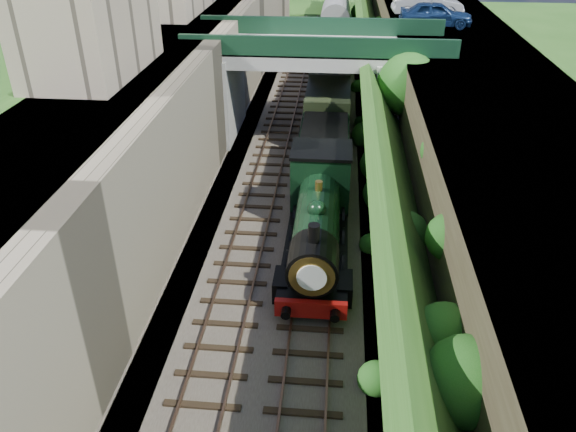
{
  "coord_description": "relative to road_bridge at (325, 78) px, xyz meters",
  "views": [
    {
      "loc": [
        1.85,
        -11.37,
        14.38
      ],
      "look_at": [
        0.0,
        8.7,
        2.69
      ],
      "focal_mm": 35.0,
      "sensor_mm": 36.0,
      "label": 1
    }
  ],
  "objects": [
    {
      "name": "embankment_slope",
      "position": [
        4.03,
        -5.6,
        -1.35
      ],
      "size": [
        4.55,
        90.0,
        6.41
      ],
      "color": "#1E4714",
      "rests_on": "ground"
    },
    {
      "name": "coach_front",
      "position": [
        0.26,
        5.81,
        -2.03
      ],
      "size": [
        2.9,
        18.0,
        3.7
      ],
      "color": "black",
      "rests_on": "trackbed"
    },
    {
      "name": "tree",
      "position": [
        4.97,
        -3.2,
        0.57
      ],
      "size": [
        3.6,
        3.8,
        6.6
      ],
      "color": "black",
      "rests_on": "ground"
    },
    {
      "name": "building_near",
      "position": [
        -10.44,
        -10.0,
        4.92
      ],
      "size": [
        4.0,
        8.0,
        4.0
      ],
      "primitive_type": "cube",
      "color": "gray",
      "rests_on": "street_plateau_left"
    },
    {
      "name": "road_bridge",
      "position": [
        0.0,
        0.0,
        0.0
      ],
      "size": [
        16.0,
        6.4,
        7.25
      ],
      "color": "gray",
      "rests_on": "ground"
    },
    {
      "name": "tender",
      "position": [
        0.26,
        -6.79,
        -2.46
      ],
      "size": [
        2.7,
        6.0,
        3.05
      ],
      "color": "black",
      "rests_on": "trackbed"
    },
    {
      "name": "trackbed",
      "position": [
        -0.94,
        -4.0,
        -3.98
      ],
      "size": [
        10.0,
        90.0,
        0.2
      ],
      "primitive_type": "cube",
      "color": "#473F38",
      "rests_on": "ground"
    },
    {
      "name": "locomotive",
      "position": [
        0.26,
        -14.15,
        -2.18
      ],
      "size": [
        3.1,
        10.22,
        3.83
      ],
      "color": "black",
      "rests_on": "trackbed"
    },
    {
      "name": "street_plateau_left",
      "position": [
        -9.94,
        -4.0,
        -0.58
      ],
      "size": [
        6.0,
        90.0,
        7.0
      ],
      "primitive_type": "cube",
      "color": "#262628",
      "rests_on": "ground"
    },
    {
      "name": "track_left",
      "position": [
        -2.94,
        -4.0,
        -3.83
      ],
      "size": [
        2.5,
        90.0,
        0.2
      ],
      "color": "black",
      "rests_on": "trackbed"
    },
    {
      "name": "car_silver",
      "position": [
        7.22,
        9.45,
        3.03
      ],
      "size": [
        5.25,
        2.01,
        1.71
      ],
      "primitive_type": "imported",
      "rotation": [
        0.0,
        0.0,
        1.61
      ],
      "color": "#B8B9BD",
      "rests_on": "street_plateau_right"
    },
    {
      "name": "coach_middle",
      "position": [
        0.26,
        24.61,
        -2.03
      ],
      "size": [
        2.9,
        18.0,
        3.7
      ],
      "color": "black",
      "rests_on": "trackbed"
    },
    {
      "name": "car_blue",
      "position": [
        7.31,
        5.58,
        3.01
      ],
      "size": [
        4.97,
        2.13,
        1.67
      ],
      "primitive_type": "imported",
      "rotation": [
        0.0,
        0.0,
        1.54
      ],
      "color": "#11264E",
      "rests_on": "street_plateau_right"
    },
    {
      "name": "track_right",
      "position": [
        0.26,
        -4.0,
        -3.83
      ],
      "size": [
        2.5,
        90.0,
        0.2
      ],
      "color": "black",
      "rests_on": "trackbed"
    },
    {
      "name": "retaining_wall",
      "position": [
        -6.44,
        -4.0,
        -0.58
      ],
      "size": [
        1.0,
        90.0,
        7.0
      ],
      "primitive_type": "cube",
      "color": "#756B56",
      "rests_on": "ground"
    },
    {
      "name": "street_plateau_right",
      "position": [
        8.56,
        -4.0,
        -0.95
      ],
      "size": [
        8.0,
        90.0,
        6.25
      ],
      "primitive_type": "cube",
      "color": "#262628",
      "rests_on": "ground"
    }
  ]
}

